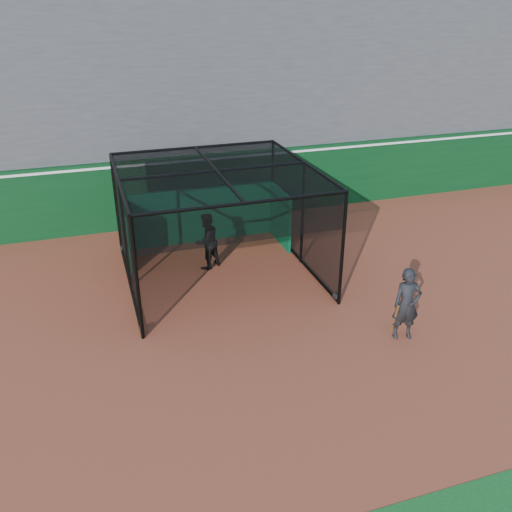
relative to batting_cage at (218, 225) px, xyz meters
name	(u,v)px	position (x,y,z in m)	size (l,w,h in m)	color
ground	(257,346)	(-0.09, -3.93, -1.61)	(120.00, 120.00, 0.00)	brown
outfield_wall	(185,188)	(-0.09, 4.57, -0.32)	(50.00, 0.50, 2.50)	#0A3917
grandstand	(161,83)	(-0.09, 8.34, 2.87)	(50.00, 7.85, 8.95)	#4C4C4F
batting_cage	(218,225)	(0.00, 0.00, 0.00)	(5.40, 5.54, 3.23)	black
batter	(207,241)	(-0.24, 0.55, -0.73)	(0.86, 0.67, 1.77)	black
on_deck_player	(407,304)	(3.46, -4.67, -0.69)	(0.75, 0.57, 1.85)	black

